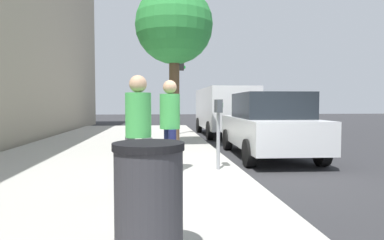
{
  "coord_description": "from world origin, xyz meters",
  "views": [
    {
      "loc": [
        -6.27,
        1.66,
        1.47
      ],
      "look_at": [
        0.09,
        1.02,
        1.16
      ],
      "focal_mm": 30.76,
      "sensor_mm": 36.0,
      "label": 1
    }
  ],
  "objects_px": {
    "parked_sedan_near": "(269,125)",
    "parked_van_far": "(224,109)",
    "trash_bin": "(149,203)",
    "pedestrian_bystander": "(138,124)",
    "street_tree": "(174,27)",
    "parking_meter": "(218,119)",
    "traffic_signal": "(179,78)",
    "pedestrian_at_meter": "(170,118)"
  },
  "relations": [
    {
      "from": "parked_sedan_near",
      "to": "parked_van_far",
      "type": "distance_m",
      "value": 6.24
    },
    {
      "from": "trash_bin",
      "to": "pedestrian_bystander",
      "type": "bearing_deg",
      "value": 5.6
    },
    {
      "from": "parked_sedan_near",
      "to": "street_tree",
      "type": "bearing_deg",
      "value": 59.05
    },
    {
      "from": "parking_meter",
      "to": "traffic_signal",
      "type": "xyz_separation_m",
      "value": [
        7.78,
        0.3,
        1.41
      ]
    },
    {
      "from": "parking_meter",
      "to": "trash_bin",
      "type": "xyz_separation_m",
      "value": [
        -3.82,
        1.27,
        -0.51
      ]
    },
    {
      "from": "pedestrian_bystander",
      "to": "street_tree",
      "type": "distance_m",
      "value": 6.07
    },
    {
      "from": "parked_van_far",
      "to": "street_tree",
      "type": "relative_size",
      "value": 1.05
    },
    {
      "from": "street_tree",
      "to": "trash_bin",
      "type": "bearing_deg",
      "value": 175.72
    },
    {
      "from": "pedestrian_bystander",
      "to": "traffic_signal",
      "type": "bearing_deg",
      "value": 37.72
    },
    {
      "from": "parking_meter",
      "to": "street_tree",
      "type": "relative_size",
      "value": 0.28
    },
    {
      "from": "parking_meter",
      "to": "pedestrian_bystander",
      "type": "bearing_deg",
      "value": 136.91
    },
    {
      "from": "parking_meter",
      "to": "parked_sedan_near",
      "type": "height_order",
      "value": "parked_sedan_near"
    },
    {
      "from": "parked_van_far",
      "to": "street_tree",
      "type": "xyz_separation_m",
      "value": [
        -4.71,
        2.53,
        2.61
      ]
    },
    {
      "from": "pedestrian_bystander",
      "to": "parked_van_far",
      "type": "relative_size",
      "value": 0.34
    },
    {
      "from": "parking_meter",
      "to": "street_tree",
      "type": "bearing_deg",
      "value": 10.56
    },
    {
      "from": "parking_meter",
      "to": "traffic_signal",
      "type": "height_order",
      "value": "traffic_signal"
    },
    {
      "from": "pedestrian_at_meter",
      "to": "parked_van_far",
      "type": "height_order",
      "value": "parked_van_far"
    },
    {
      "from": "pedestrian_bystander",
      "to": "traffic_signal",
      "type": "xyz_separation_m",
      "value": [
        9.38,
        -1.19,
        1.4
      ]
    },
    {
      "from": "parking_meter",
      "to": "parked_van_far",
      "type": "height_order",
      "value": "parked_van_far"
    },
    {
      "from": "pedestrian_at_meter",
      "to": "parked_sedan_near",
      "type": "relative_size",
      "value": 0.4
    },
    {
      "from": "parked_sedan_near",
      "to": "street_tree",
      "type": "relative_size",
      "value": 0.9
    },
    {
      "from": "traffic_signal",
      "to": "trash_bin",
      "type": "height_order",
      "value": "traffic_signal"
    },
    {
      "from": "parked_sedan_near",
      "to": "parked_van_far",
      "type": "bearing_deg",
      "value": -0.02
    },
    {
      "from": "trash_bin",
      "to": "traffic_signal",
      "type": "bearing_deg",
      "value": -4.79
    },
    {
      "from": "traffic_signal",
      "to": "parked_sedan_near",
      "type": "bearing_deg",
      "value": -158.94
    },
    {
      "from": "street_tree",
      "to": "trash_bin",
      "type": "relative_size",
      "value": 4.91
    },
    {
      "from": "pedestrian_at_meter",
      "to": "street_tree",
      "type": "xyz_separation_m",
      "value": [
        3.97,
        -0.27,
        2.66
      ]
    },
    {
      "from": "pedestrian_at_meter",
      "to": "parked_sedan_near",
      "type": "height_order",
      "value": "pedestrian_at_meter"
    },
    {
      "from": "parking_meter",
      "to": "traffic_signal",
      "type": "distance_m",
      "value": 7.91
    },
    {
      "from": "pedestrian_bystander",
      "to": "parked_sedan_near",
      "type": "height_order",
      "value": "pedestrian_bystander"
    },
    {
      "from": "parked_sedan_near",
      "to": "traffic_signal",
      "type": "height_order",
      "value": "traffic_signal"
    },
    {
      "from": "pedestrian_bystander",
      "to": "parked_sedan_near",
      "type": "bearing_deg",
      "value": 4.4
    },
    {
      "from": "street_tree",
      "to": "parked_van_far",
      "type": "bearing_deg",
      "value": -28.19
    },
    {
      "from": "parking_meter",
      "to": "parked_van_far",
      "type": "xyz_separation_m",
      "value": [
        8.5,
        -1.82,
        0.09
      ]
    },
    {
      "from": "pedestrian_bystander",
      "to": "parked_van_far",
      "type": "distance_m",
      "value": 10.62
    },
    {
      "from": "pedestrian_at_meter",
      "to": "traffic_signal",
      "type": "distance_m",
      "value": 8.11
    },
    {
      "from": "parked_van_far",
      "to": "traffic_signal",
      "type": "relative_size",
      "value": 1.45
    },
    {
      "from": "parking_meter",
      "to": "traffic_signal",
      "type": "bearing_deg",
      "value": 2.22
    },
    {
      "from": "parking_meter",
      "to": "pedestrian_bystander",
      "type": "xyz_separation_m",
      "value": [
        -1.6,
        1.49,
        0.01
      ]
    },
    {
      "from": "pedestrian_bystander",
      "to": "street_tree",
      "type": "bearing_deg",
      "value": 36.65
    },
    {
      "from": "parked_van_far",
      "to": "trash_bin",
      "type": "bearing_deg",
      "value": 165.9
    },
    {
      "from": "pedestrian_bystander",
      "to": "street_tree",
      "type": "height_order",
      "value": "street_tree"
    }
  ]
}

